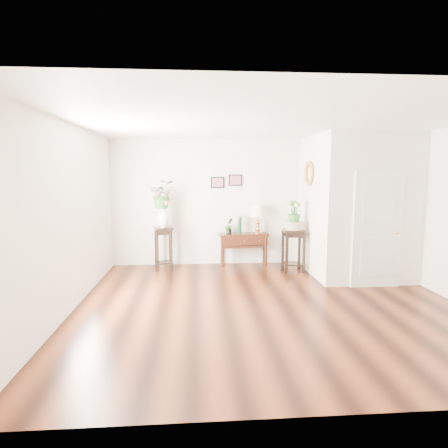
{
  "coord_description": "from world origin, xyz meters",
  "views": [
    {
      "loc": [
        -1.13,
        -5.62,
        2.06
      ],
      "look_at": [
        -0.61,
        1.3,
        1.11
      ],
      "focal_mm": 30.0,
      "sensor_mm": 36.0,
      "label": 1
    }
  ],
  "objects": [
    {
      "name": "art_print_left",
      "position": [
        -0.65,
        2.73,
        1.85
      ],
      "size": [
        0.3,
        0.02,
        0.25
      ],
      "primitive_type": "cube",
      "color": "black",
      "rests_on": "wall_back"
    },
    {
      "name": "art_print_right",
      "position": [
        -0.25,
        2.73,
        1.9
      ],
      "size": [
        0.3,
        0.02,
        0.25
      ],
      "primitive_type": "cube",
      "color": "black",
      "rests_on": "wall_back"
    },
    {
      "name": "wall_front",
      "position": [
        0.0,
        -2.75,
        1.4
      ],
      "size": [
        6.0,
        0.02,
        2.8
      ],
      "primitive_type": "cube",
      "color": "white",
      "rests_on": "ground"
    },
    {
      "name": "table_lamp",
      "position": [
        0.24,
        2.57,
        1.07
      ],
      "size": [
        0.4,
        0.4,
        0.65
      ],
      "primitive_type": "cube",
      "rotation": [
        0.0,
        0.0,
        0.07
      ],
      "color": "#C98C47",
      "rests_on": "console_table"
    },
    {
      "name": "narcissus",
      "position": [
        0.9,
        1.98,
        1.25
      ],
      "size": [
        0.29,
        0.29,
        0.48
      ],
      "primitive_type": "imported",
      "rotation": [
        0.0,
        0.0,
        0.06
      ],
      "color": "#2B6727",
      "rests_on": "ceramic_bowl"
    },
    {
      "name": "wall_ornament",
      "position": [
        1.16,
        1.9,
        2.05
      ],
      "size": [
        0.07,
        0.51,
        0.51
      ],
      "primitive_type": "torus",
      "rotation": [
        0.0,
        1.57,
        0.0
      ],
      "color": "gold",
      "rests_on": "partition"
    },
    {
      "name": "lily_arrangement",
      "position": [
        -1.83,
        2.31,
        1.62
      ],
      "size": [
        0.59,
        0.53,
        0.6
      ],
      "primitive_type": "imported",
      "rotation": [
        0.0,
        0.0,
        0.13
      ],
      "color": "#2B6727",
      "rests_on": "porcelain_vase"
    },
    {
      "name": "porcelain_vase",
      "position": [
        -1.83,
        2.31,
        1.14
      ],
      "size": [
        0.31,
        0.31,
        0.45
      ],
      "primitive_type": null,
      "rotation": [
        0.0,
        0.0,
        -0.22
      ],
      "color": "white",
      "rests_on": "plant_stand_a"
    },
    {
      "name": "potted_plant",
      "position": [
        -0.41,
        2.57,
        0.89
      ],
      "size": [
        0.23,
        0.21,
        0.34
      ],
      "primitive_type": "imported",
      "rotation": [
        0.0,
        0.0,
        0.36
      ],
      "color": "#2B6727",
      "rests_on": "console_table"
    },
    {
      "name": "plant_stand_b",
      "position": [
        0.9,
        1.98,
        0.44
      ],
      "size": [
        0.47,
        0.47,
        0.89
      ],
      "primitive_type": "cube",
      "rotation": [
        0.0,
        0.0,
        -0.12
      ],
      "color": "black",
      "rests_on": "floor"
    },
    {
      "name": "wall_left",
      "position": [
        -3.0,
        0.0,
        1.4
      ],
      "size": [
        0.02,
        5.5,
        2.8
      ],
      "primitive_type": "cube",
      "color": "white",
      "rests_on": "ground"
    },
    {
      "name": "floor",
      "position": [
        0.0,
        0.0,
        0.0
      ],
      "size": [
        6.0,
        5.5,
        0.02
      ],
      "primitive_type": "cube",
      "color": "#5C2810",
      "rests_on": "ground"
    },
    {
      "name": "ceramic_bowl",
      "position": [
        0.9,
        1.98,
        0.97
      ],
      "size": [
        0.47,
        0.47,
        0.17
      ],
      "primitive_type": "cylinder",
      "rotation": [
        0.0,
        0.0,
        -0.28
      ],
      "color": "tan",
      "rests_on": "plant_stand_b"
    },
    {
      "name": "partition",
      "position": [
        2.1,
        1.77,
        1.4
      ],
      "size": [
        1.8,
        1.95,
        2.8
      ],
      "primitive_type": "cube",
      "color": "white",
      "rests_on": "floor"
    },
    {
      "name": "green_vase",
      "position": [
        -0.16,
        2.57,
        0.89
      ],
      "size": [
        0.1,
        0.1,
        0.38
      ],
      "primitive_type": "cylinder",
      "rotation": [
        0.0,
        0.0,
        0.29
      ],
      "color": "#10371C",
      "rests_on": "console_table"
    },
    {
      "name": "console_table",
      "position": [
        -0.08,
        2.57,
        0.36
      ],
      "size": [
        1.12,
        0.47,
        0.72
      ],
      "primitive_type": "cube",
      "rotation": [
        0.0,
        0.0,
        0.1
      ],
      "color": "black",
      "rests_on": "floor"
    },
    {
      "name": "ceiling",
      "position": [
        0.0,
        0.0,
        2.8
      ],
      "size": [
        6.0,
        5.5,
        0.02
      ],
      "primitive_type": "cube",
      "color": "white",
      "rests_on": "ground"
    },
    {
      "name": "door",
      "position": [
        2.1,
        0.78,
        1.05
      ],
      "size": [
        0.9,
        0.05,
        2.1
      ],
      "primitive_type": "cube",
      "color": "silver",
      "rests_on": "floor"
    },
    {
      "name": "plant_stand_a",
      "position": [
        -1.83,
        2.31,
        0.46
      ],
      "size": [
        0.44,
        0.44,
        0.92
      ],
      "primitive_type": "cube",
      "rotation": [
        0.0,
        0.0,
        0.29
      ],
      "color": "black",
      "rests_on": "floor"
    },
    {
      "name": "wall_back",
      "position": [
        0.0,
        2.75,
        1.4
      ],
      "size": [
        6.0,
        0.02,
        2.8
      ],
      "primitive_type": "cube",
      "color": "white",
      "rests_on": "ground"
    }
  ]
}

